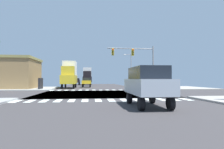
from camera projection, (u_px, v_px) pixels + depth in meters
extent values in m
cube|color=#393638|center=(102.00, 94.00, 22.85)|extent=(14.00, 90.00, 0.05)
cube|color=#393638|center=(102.00, 94.00, 22.85)|extent=(90.00, 12.00, 0.05)
cube|color=#A09B91|center=(171.00, 88.00, 36.22)|extent=(12.00, 12.00, 0.14)
cube|color=#9B9D98|center=(18.00, 89.00, 33.33)|extent=(12.00, 12.00, 0.14)
cube|color=white|center=(16.00, 101.00, 14.85)|extent=(0.50, 2.00, 0.01)
cube|color=white|center=(30.00, 101.00, 14.96)|extent=(0.50, 2.00, 0.01)
cube|color=white|center=(44.00, 101.00, 15.07)|extent=(0.50, 2.00, 0.01)
cube|color=white|center=(58.00, 101.00, 15.18)|extent=(0.50, 2.00, 0.01)
cube|color=white|center=(72.00, 101.00, 15.29)|extent=(0.50, 2.00, 0.01)
cube|color=white|center=(85.00, 100.00, 15.40)|extent=(0.50, 2.00, 0.01)
cube|color=white|center=(98.00, 100.00, 15.52)|extent=(0.50, 2.00, 0.01)
cube|color=white|center=(111.00, 100.00, 15.63)|extent=(0.50, 2.00, 0.01)
cube|color=white|center=(124.00, 100.00, 15.74)|extent=(0.50, 2.00, 0.01)
cube|color=white|center=(137.00, 100.00, 15.85)|extent=(0.50, 2.00, 0.01)
cube|color=white|center=(149.00, 100.00, 15.96)|extent=(0.50, 2.00, 0.01)
cube|color=white|center=(161.00, 99.00, 16.07)|extent=(0.50, 2.00, 0.01)
cube|color=white|center=(174.00, 99.00, 16.18)|extent=(0.50, 2.00, 0.01)
cube|color=white|center=(186.00, 99.00, 16.29)|extent=(0.50, 2.00, 0.01)
cube|color=white|center=(52.00, 90.00, 29.36)|extent=(0.50, 2.00, 0.01)
cube|color=white|center=(59.00, 90.00, 29.47)|extent=(0.50, 2.00, 0.01)
cube|color=white|center=(66.00, 90.00, 29.58)|extent=(0.50, 2.00, 0.01)
cube|color=white|center=(73.00, 90.00, 29.69)|extent=(0.50, 2.00, 0.01)
cube|color=white|center=(80.00, 90.00, 29.80)|extent=(0.50, 2.00, 0.01)
cube|color=white|center=(87.00, 90.00, 29.91)|extent=(0.50, 2.00, 0.01)
cube|color=white|center=(94.00, 90.00, 30.02)|extent=(0.50, 2.00, 0.01)
cube|color=white|center=(101.00, 90.00, 30.13)|extent=(0.50, 2.00, 0.01)
cube|color=white|center=(107.00, 90.00, 30.24)|extent=(0.50, 2.00, 0.01)
cube|color=white|center=(114.00, 90.00, 30.35)|extent=(0.50, 2.00, 0.01)
cube|color=white|center=(121.00, 90.00, 30.47)|extent=(0.50, 2.00, 0.01)
cube|color=white|center=(127.00, 90.00, 30.58)|extent=(0.50, 2.00, 0.01)
cube|color=white|center=(134.00, 90.00, 30.69)|extent=(0.50, 2.00, 0.01)
cube|color=white|center=(140.00, 90.00, 30.80)|extent=(0.50, 2.00, 0.01)
cylinder|color=gray|center=(153.00, 68.00, 30.67)|extent=(0.20, 0.20, 6.59)
cylinder|color=gray|center=(130.00, 49.00, 30.35)|extent=(6.98, 0.14, 0.14)
cube|color=yellow|center=(133.00, 52.00, 30.37)|extent=(0.32, 0.40, 1.00)
sphere|color=red|center=(133.00, 50.00, 30.14)|extent=(0.22, 0.22, 0.22)
sphere|color=black|center=(133.00, 52.00, 30.13)|extent=(0.22, 0.22, 0.22)
sphere|color=black|center=(133.00, 54.00, 30.12)|extent=(0.22, 0.22, 0.22)
cube|color=yellow|center=(113.00, 52.00, 30.04)|extent=(0.32, 0.40, 1.00)
sphere|color=red|center=(113.00, 50.00, 29.81)|extent=(0.22, 0.22, 0.22)
sphere|color=black|center=(113.00, 52.00, 29.80)|extent=(0.22, 0.22, 0.22)
sphere|color=black|center=(113.00, 54.00, 29.79)|extent=(0.22, 0.22, 0.22)
cylinder|color=gray|center=(131.00, 70.00, 44.68)|extent=(0.16, 0.16, 7.14)
cylinder|color=gray|center=(128.00, 54.00, 44.68)|extent=(1.40, 0.10, 0.10)
ellipsoid|color=silver|center=(125.00, 55.00, 44.60)|extent=(0.60, 0.32, 0.20)
cube|color=black|center=(41.00, 84.00, 30.86)|extent=(0.24, 2.20, 1.80)
cylinder|color=black|center=(74.00, 86.00, 34.10)|extent=(0.26, 0.80, 0.80)
cylinder|color=black|center=(62.00, 86.00, 33.89)|extent=(0.26, 0.80, 0.80)
cylinder|color=black|center=(76.00, 85.00, 38.97)|extent=(0.26, 0.80, 0.80)
cylinder|color=black|center=(65.00, 85.00, 38.76)|extent=(0.26, 0.80, 0.80)
cube|color=gold|center=(69.00, 80.00, 36.46)|extent=(2.40, 7.20, 1.49)
cube|color=white|center=(70.00, 69.00, 37.57)|extent=(2.30, 4.18, 2.56)
cube|color=gold|center=(68.00, 71.00, 34.34)|extent=(2.11, 2.02, 1.49)
cylinder|color=black|center=(90.00, 86.00, 39.61)|extent=(0.26, 0.68, 0.68)
cylinder|color=black|center=(83.00, 86.00, 39.45)|extent=(0.26, 0.68, 0.68)
cylinder|color=black|center=(90.00, 85.00, 42.52)|extent=(0.26, 0.68, 0.68)
cylinder|color=black|center=(83.00, 85.00, 42.36)|extent=(0.26, 0.68, 0.68)
cube|color=gold|center=(86.00, 82.00, 41.00)|extent=(1.80, 4.30, 0.66)
cube|color=black|center=(86.00, 79.00, 41.01)|extent=(1.55, 2.24, 0.54)
cylinder|color=black|center=(91.00, 84.00, 54.61)|extent=(0.26, 0.80, 0.80)
cylinder|color=black|center=(84.00, 84.00, 54.40)|extent=(0.26, 0.80, 0.80)
cylinder|color=black|center=(91.00, 83.00, 59.48)|extent=(0.26, 0.80, 0.80)
cylinder|color=black|center=(84.00, 83.00, 59.26)|extent=(0.26, 0.80, 0.80)
cube|color=black|center=(87.00, 79.00, 56.96)|extent=(2.40, 7.20, 1.49)
cube|color=white|center=(87.00, 72.00, 58.08)|extent=(2.30, 4.18, 2.56)
cube|color=black|center=(87.00, 74.00, 54.85)|extent=(2.11, 2.02, 1.49)
cylinder|color=black|center=(129.00, 98.00, 13.52)|extent=(0.26, 0.74, 0.74)
cylinder|color=black|center=(152.00, 98.00, 13.70)|extent=(0.26, 0.74, 0.74)
cylinder|color=black|center=(141.00, 103.00, 10.42)|extent=(0.26, 0.74, 0.74)
cylinder|color=black|center=(171.00, 103.00, 10.59)|extent=(0.26, 0.74, 0.74)
cube|color=#ACB6C3|center=(147.00, 86.00, 12.07)|extent=(1.96, 4.60, 0.88)
cube|color=black|center=(147.00, 73.00, 12.09)|extent=(1.69, 3.22, 0.72)
cylinder|color=black|center=(79.00, 84.00, 55.99)|extent=(0.26, 0.68, 0.68)
cylinder|color=black|center=(74.00, 84.00, 55.83)|extent=(0.26, 0.68, 0.68)
cylinder|color=black|center=(79.00, 83.00, 58.90)|extent=(0.26, 0.68, 0.68)
cylinder|color=black|center=(74.00, 84.00, 58.74)|extent=(0.26, 0.68, 0.68)
cube|color=black|center=(77.00, 81.00, 57.38)|extent=(1.80, 4.30, 0.66)
cube|color=black|center=(77.00, 79.00, 57.39)|extent=(1.55, 2.24, 0.54)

